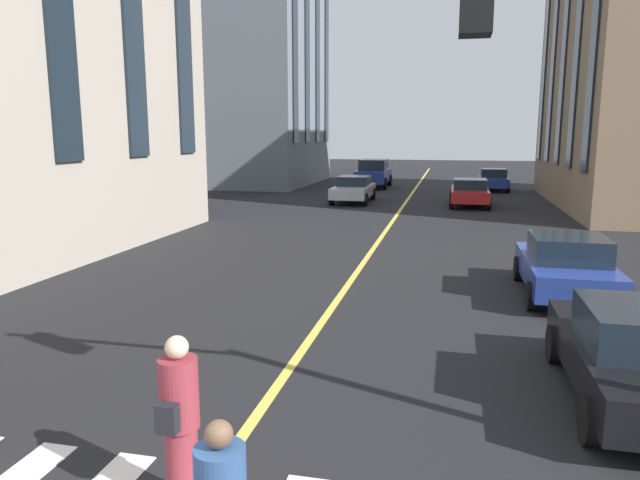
% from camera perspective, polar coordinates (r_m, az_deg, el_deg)
% --- Properties ---
extents(lane_centre_line, '(80.00, 0.16, 0.01)m').
position_cam_1_polar(lane_centre_line, '(22.44, 6.54, 1.06)').
color(lane_centre_line, '#D8C64C').
rests_on(lane_centre_line, ground_plane).
extents(car_red_trailing, '(4.40, 1.95, 1.37)m').
position_cam_1_polar(car_red_trailing, '(30.39, 14.38, 4.56)').
color(car_red_trailing, '#B21E1E').
rests_on(car_red_trailing, ground_plane).
extents(car_blue_oncoming, '(3.90, 1.89, 1.40)m').
position_cam_1_polar(car_blue_oncoming, '(39.03, 16.52, 5.67)').
color(car_blue_oncoming, navy).
rests_on(car_blue_oncoming, ground_plane).
extents(car_blue_parked_b, '(3.90, 1.89, 1.40)m').
position_cam_1_polar(car_blue_parked_b, '(14.11, 22.84, -2.34)').
color(car_blue_parked_b, navy).
rests_on(car_blue_parked_b, ground_plane).
extents(car_silver_far, '(4.40, 1.95, 1.37)m').
position_cam_1_polar(car_silver_far, '(31.12, 3.28, 5.00)').
color(car_silver_far, '#B7BABF').
rests_on(car_silver_far, ground_plane).
extents(car_blue_parked_a, '(4.70, 2.14, 1.88)m').
position_cam_1_polar(car_blue_parked_a, '(39.84, 5.25, 6.53)').
color(car_blue_parked_a, navy).
rests_on(car_blue_parked_a, ground_plane).
extents(pedestrian_near, '(0.50, 0.38, 1.74)m').
position_cam_1_polar(pedestrian_near, '(6.04, -13.51, -16.83)').
color(pedestrian_near, maroon).
rests_on(pedestrian_near, ground_plane).
extents(building_left_near, '(12.40, 9.72, 21.38)m').
position_cam_1_polar(building_left_near, '(44.15, -7.24, 19.52)').
color(building_left_near, slate).
rests_on(building_left_near, ground_plane).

